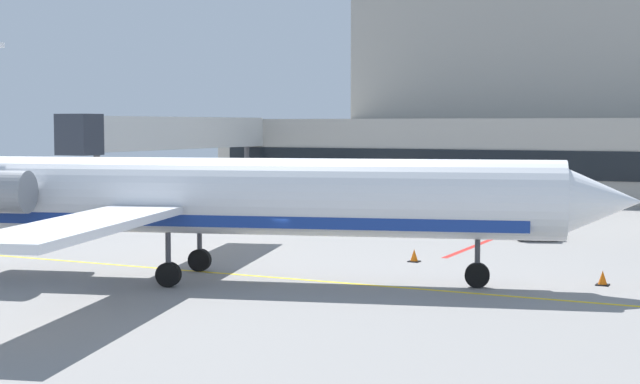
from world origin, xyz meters
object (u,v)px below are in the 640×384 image
(regional_jet, at_px, (202,196))
(baggage_tug, at_px, (535,219))
(pushback_tractor, at_px, (378,200))
(fuel_tank, at_px, (286,185))

(regional_jet, xyz_separation_m, baggage_tug, (8.30, 18.72, -2.17))
(baggage_tug, relative_size, pushback_tractor, 0.93)
(pushback_tractor, bearing_deg, baggage_tug, -35.71)
(regional_jet, relative_size, baggage_tug, 9.25)
(baggage_tug, xyz_separation_m, pushback_tractor, (-12.48, 8.97, -0.10))
(regional_jet, bearing_deg, fuel_tank, 112.10)
(regional_jet, bearing_deg, baggage_tug, 66.10)
(regional_jet, height_order, pushback_tractor, regional_jet)
(regional_jet, distance_m, baggage_tug, 20.59)
(pushback_tractor, bearing_deg, fuel_tank, 166.26)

